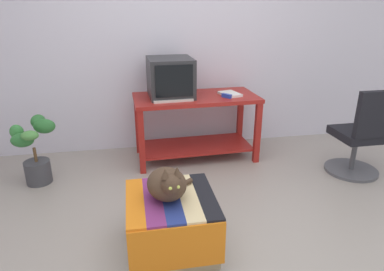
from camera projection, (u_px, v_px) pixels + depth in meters
The scene contains 12 objects.
ground_plane at pixel (217, 253), 2.33m from camera, with size 14.00×14.00×0.00m, color #9E9389.
back_wall at pixel (174, 34), 3.74m from camera, with size 8.00×0.10×2.60m, color silver.
desk at pixel (196, 116), 3.65m from camera, with size 1.32×0.66×0.70m.
tv_monitor at pixel (170, 78), 3.49m from camera, with size 0.47×0.51×0.40m.
keyboard at pixel (173, 100), 3.39m from camera, with size 0.40×0.15×0.02m, color beige.
book at pixel (230, 94), 3.60m from camera, with size 0.17×0.25×0.03m, color white.
ottoman_with_blanket at pixel (172, 223), 2.32m from camera, with size 0.59×0.62×0.40m.
cat at pixel (168, 184), 2.20m from camera, with size 0.36×0.37×0.27m.
potted_plant at pixel (35, 152), 3.16m from camera, with size 0.41×0.34×0.64m.
office_chair at pixel (361, 138), 3.29m from camera, with size 0.52×0.52×0.89m.
stapler at pixel (227, 96), 3.50m from camera, with size 0.04×0.11×0.04m, color #2342B7.
pen at pixel (224, 93), 3.69m from camera, with size 0.01×0.01×0.14m, color black.
Camera 1 is at (-0.51, -1.82, 1.59)m, focal length 31.59 mm.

